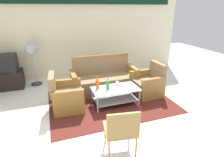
% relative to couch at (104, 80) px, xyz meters
% --- Properties ---
extents(ground_plane, '(14.00, 14.00, 0.00)m').
position_rel_couch_xyz_m(ground_plane, '(-0.05, -1.52, -0.32)').
color(ground_plane, white).
extents(wall_back, '(6.52, 0.19, 2.80)m').
position_rel_couch_xyz_m(wall_back, '(-0.05, 1.54, 1.16)').
color(wall_back, beige).
rests_on(wall_back, ground).
extents(rug, '(2.94, 2.18, 0.01)m').
position_rel_couch_xyz_m(rug, '(-0.04, -0.69, -0.31)').
color(rug, '#511E19').
rests_on(rug, ground).
extents(couch, '(1.80, 0.74, 0.96)m').
position_rel_couch_xyz_m(couch, '(0.00, 0.00, 0.00)').
color(couch, '#7F6647').
rests_on(couch, rug).
extents(armchair_left, '(0.75, 0.80, 0.85)m').
position_rel_couch_xyz_m(armchair_left, '(-1.10, -0.67, -0.03)').
color(armchair_left, '#7F6647').
rests_on(armchair_left, rug).
extents(armchair_right, '(0.72, 0.78, 0.85)m').
position_rel_couch_xyz_m(armchair_right, '(1.02, -0.64, -0.03)').
color(armchair_right, '#7F6647').
rests_on(armchair_right, rug).
extents(coffee_table, '(1.10, 0.60, 0.40)m').
position_rel_couch_xyz_m(coffee_table, '(0.03, -0.85, -0.04)').
color(coffee_table, silver).
rests_on(coffee_table, rug).
extents(bottle_green, '(0.07, 0.07, 0.27)m').
position_rel_couch_xyz_m(bottle_green, '(-0.15, -0.81, 0.20)').
color(bottle_green, '#2D8C38').
rests_on(bottle_green, coffee_table).
extents(bottle_orange, '(0.08, 0.08, 0.31)m').
position_rel_couch_xyz_m(bottle_orange, '(-0.37, -0.70, 0.21)').
color(bottle_orange, '#D85919').
rests_on(bottle_orange, coffee_table).
extents(cup, '(0.08, 0.08, 0.10)m').
position_rel_couch_xyz_m(cup, '(0.14, -0.69, 0.14)').
color(cup, silver).
rests_on(cup, coffee_table).
extents(tv_stand, '(0.80, 0.50, 0.52)m').
position_rel_couch_xyz_m(tv_stand, '(-2.55, 1.03, -0.06)').
color(tv_stand, black).
rests_on(tv_stand, ground).
extents(television, '(0.63, 0.49, 0.48)m').
position_rel_couch_xyz_m(television, '(-2.55, 1.04, 0.44)').
color(television, black).
rests_on(television, tv_stand).
extents(pedestal_fan, '(0.36, 0.36, 1.27)m').
position_rel_couch_xyz_m(pedestal_fan, '(-1.83, 1.08, 0.70)').
color(pedestal_fan, '#2D2D33').
rests_on(pedestal_fan, ground).
extents(wicker_chair, '(0.55, 0.55, 0.84)m').
position_rel_couch_xyz_m(wicker_chair, '(-0.46, -2.42, 0.18)').
color(wicker_chair, '#AD844C').
rests_on(wicker_chair, ground).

